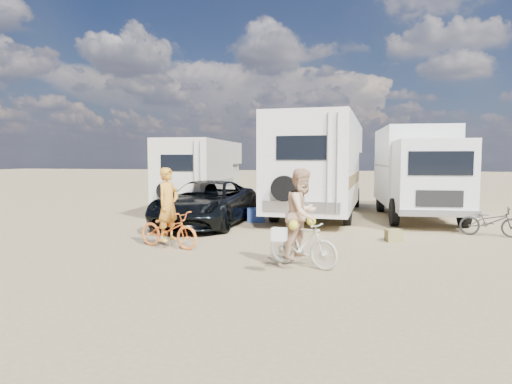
% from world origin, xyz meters
% --- Properties ---
extents(ground, '(140.00, 140.00, 0.00)m').
position_xyz_m(ground, '(0.00, 0.00, 0.00)').
color(ground, '#9D855D').
rests_on(ground, ground).
extents(rv_main, '(3.01, 9.49, 3.75)m').
position_xyz_m(rv_main, '(0.47, 7.13, 1.87)').
color(rv_main, white).
rests_on(rv_main, ground).
extents(rv_left, '(2.77, 6.60, 2.99)m').
position_xyz_m(rv_left, '(-4.61, 6.99, 1.50)').
color(rv_left, white).
rests_on(rv_left, ground).
extents(box_truck, '(3.04, 6.78, 3.42)m').
position_xyz_m(box_truck, '(4.10, 6.55, 1.71)').
color(box_truck, silver).
rests_on(box_truck, ground).
extents(dark_suv, '(2.59, 5.42, 1.49)m').
position_xyz_m(dark_suv, '(-2.96, 3.17, 0.75)').
color(dark_suv, black).
rests_on(dark_suv, ground).
extents(bike_man, '(1.87, 1.05, 0.93)m').
position_xyz_m(bike_man, '(-2.52, -0.67, 0.47)').
color(bike_man, orange).
rests_on(bike_man, ground).
extents(bike_woman, '(1.68, 1.06, 0.98)m').
position_xyz_m(bike_woman, '(1.04, -1.80, 0.49)').
color(bike_woman, beige).
rests_on(bike_woman, ground).
extents(rider_man, '(0.60, 0.76, 1.84)m').
position_xyz_m(rider_man, '(-2.52, -0.67, 0.92)').
color(rider_man, orange).
rests_on(rider_man, ground).
extents(rider_woman, '(1.01, 1.11, 1.87)m').
position_xyz_m(rider_woman, '(1.04, -1.80, 0.93)').
color(rider_woman, '#D9AA81').
rests_on(rider_woman, ground).
extents(bike_parked, '(1.71, 0.82, 0.86)m').
position_xyz_m(bike_parked, '(5.77, 3.13, 0.43)').
color(bike_parked, black).
rests_on(bike_parked, ground).
extents(cooler, '(0.72, 0.61, 0.49)m').
position_xyz_m(cooler, '(-1.52, 4.24, 0.24)').
color(cooler, '#274494').
rests_on(cooler, ground).
extents(crate, '(0.49, 0.49, 0.32)m').
position_xyz_m(crate, '(3.03, 1.60, 0.16)').
color(crate, olive).
rests_on(crate, ground).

